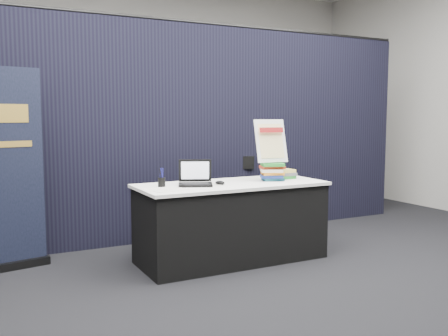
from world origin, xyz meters
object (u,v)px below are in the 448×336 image
stacking_chair (244,191)px  display_table (231,222)px  info_sign (271,141)px  pullup_banner (2,182)px  book_stack_short (283,174)px  laptop (194,179)px  book_stack_tall (272,172)px

stacking_chair → display_table: bearing=-105.8°
info_sign → pullup_banner: pullup_banner is taller
stacking_chair → book_stack_short: bearing=-70.8°
stacking_chair → laptop: bearing=-119.6°
display_table → pullup_banner: pullup_banner is taller
laptop → stacking_chair: laptop is taller
book_stack_tall → stacking_chair: book_stack_tall is taller
laptop → info_sign: 0.89m
display_table → book_stack_tall: 0.64m
laptop → book_stack_short: size_ratio=1.64×
display_table → laptop: 0.58m
book_stack_tall → stacking_chair: 1.00m
stacking_chair → pullup_banner: bearing=-154.5°
laptop → stacking_chair: 1.38m
stacking_chair → book_stack_tall: bearing=-82.4°
info_sign → display_table: bearing=-174.7°
book_stack_tall → book_stack_short: book_stack_tall is taller
pullup_banner → book_stack_short: bearing=-23.5°
laptop → info_sign: info_sign is taller
book_stack_short → stacking_chair: size_ratio=0.25×
laptop → book_stack_short: laptop is taller
display_table → info_sign: 0.88m
pullup_banner → stacking_chair: size_ratio=2.01×
book_stack_tall → stacking_chair: size_ratio=0.29×
book_stack_short → pullup_banner: size_ratio=0.12×
display_table → pullup_banner: size_ratio=0.99×
book_stack_tall → book_stack_short: (0.19, 0.09, -0.04)m
book_stack_short → info_sign: 0.39m
book_stack_tall → laptop: bearing=176.5°
laptop → book_stack_tall: 0.83m
laptop → pullup_banner: pullup_banner is taller
book_stack_short → info_sign: bearing=-162.7°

